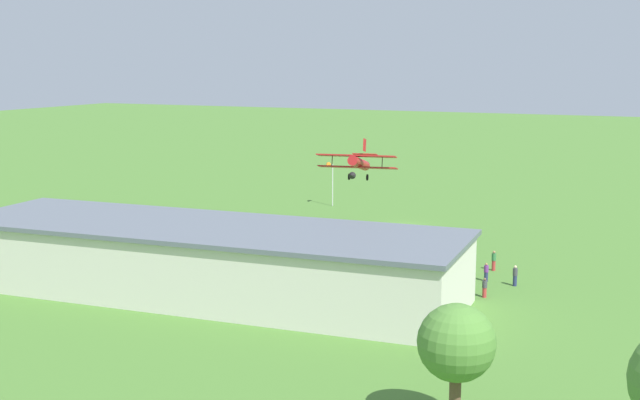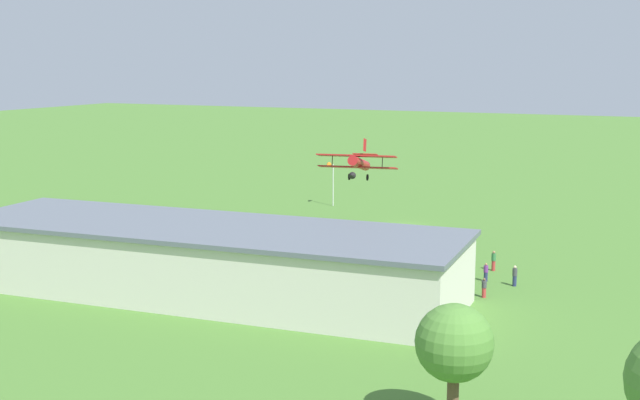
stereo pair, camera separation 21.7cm
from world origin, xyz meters
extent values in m
plane|color=#47752D|center=(0.00, 0.00, 0.00)|extent=(400.00, 400.00, 0.00)
cube|color=beige|center=(5.48, 32.12, 2.56)|extent=(40.40, 13.74, 5.12)
cube|color=slate|center=(5.48, 32.12, 5.29)|extent=(41.04, 14.38, 0.35)
cube|color=#384251|center=(5.80, 26.29, 2.10)|extent=(9.99, 0.71, 4.20)
cylinder|color=#B21E1E|center=(2.85, 6.50, 7.52)|extent=(2.23, 6.99, 2.35)
cone|color=black|center=(2.19, 10.15, 6.77)|extent=(0.85, 0.94, 0.84)
cube|color=#B21E1E|center=(2.71, 7.27, 7.21)|extent=(8.23, 2.87, 0.41)
cube|color=#B21E1E|center=(2.59, 7.93, 8.45)|extent=(8.23, 2.87, 0.41)
cube|color=#B21E1E|center=(3.35, 3.68, 9.12)|extent=(0.33, 1.33, 1.49)
cube|color=#B21E1E|center=(3.39, 3.49, 8.13)|extent=(2.72, 1.34, 0.26)
cylinder|color=black|center=(3.71, 7.09, 6.15)|extent=(0.25, 0.65, 0.64)
cylinder|color=black|center=(1.84, 6.75, 6.15)|extent=(0.25, 0.65, 0.64)
cylinder|color=#332D28|center=(5.20, 8.06, 7.83)|extent=(0.14, 0.35, 1.34)
cylinder|color=#332D28|center=(0.10, 7.14, 7.83)|extent=(0.14, 0.35, 1.34)
cube|color=slate|center=(26.24, 20.87, 0.66)|extent=(1.89, 4.40, 0.67)
cube|color=#2D3842|center=(26.24, 20.87, 1.28)|extent=(1.63, 2.48, 0.58)
cylinder|color=black|center=(25.32, 22.33, 0.32)|extent=(0.23, 0.64, 0.64)
cylinder|color=black|center=(27.10, 22.37, 0.32)|extent=(0.23, 0.64, 0.64)
cylinder|color=black|center=(25.39, 19.36, 0.32)|extent=(0.23, 0.64, 0.64)
cylinder|color=black|center=(27.17, 19.41, 0.32)|extent=(0.23, 0.64, 0.64)
cube|color=white|center=(32.67, 21.71, 0.70)|extent=(2.04, 4.04, 0.76)
cube|color=#2D3842|center=(32.67, 21.71, 1.35)|extent=(1.70, 2.30, 0.54)
cylinder|color=black|center=(31.69, 22.97, 0.32)|extent=(0.27, 0.65, 0.64)
cylinder|color=black|center=(33.45, 23.10, 0.32)|extent=(0.27, 0.65, 0.64)
cylinder|color=black|center=(31.89, 20.32, 0.32)|extent=(0.27, 0.65, 0.64)
cylinder|color=black|center=(33.64, 20.45, 0.32)|extent=(0.27, 0.65, 0.64)
cylinder|color=navy|center=(-13.55, 19.36, 0.39)|extent=(0.45, 0.45, 0.78)
cylinder|color=#72338C|center=(-13.55, 19.36, 1.06)|extent=(0.54, 0.54, 0.55)
sphere|color=#9E704C|center=(-13.55, 19.36, 1.44)|extent=(0.21, 0.21, 0.21)
cylinder|color=#B23333|center=(-13.32, 15.57, 0.44)|extent=(0.42, 0.42, 0.89)
cylinder|color=#33723F|center=(-13.32, 15.57, 1.20)|extent=(0.50, 0.50, 0.63)
sphere|color=#9E704C|center=(-13.32, 15.57, 1.64)|extent=(0.24, 0.24, 0.24)
cylinder|color=navy|center=(-16.00, 19.83, 0.43)|extent=(0.45, 0.45, 0.86)
cylinder|color=#3F3F47|center=(-16.00, 19.83, 1.16)|extent=(0.53, 0.53, 0.61)
sphere|color=beige|center=(-16.00, 19.83, 1.58)|extent=(0.23, 0.23, 0.23)
cylinder|color=#33723F|center=(22.33, 16.05, 0.40)|extent=(0.45, 0.45, 0.79)
cylinder|color=navy|center=(22.33, 16.05, 1.07)|extent=(0.54, 0.54, 0.56)
sphere|color=#D8AD84|center=(22.33, 16.05, 1.46)|extent=(0.21, 0.21, 0.21)
cylinder|color=#B23333|center=(-14.53, 24.10, 0.39)|extent=(0.38, 0.38, 0.78)
cylinder|color=#3F3F47|center=(-14.53, 24.10, 1.05)|extent=(0.45, 0.45, 0.55)
sphere|color=brown|center=(-14.53, 24.10, 1.43)|extent=(0.21, 0.21, 0.21)
cylinder|color=brown|center=(-18.61, 47.70, 1.65)|extent=(0.58, 0.58, 3.29)
sphere|color=#4C7F33|center=(-18.61, 47.70, 4.45)|extent=(3.86, 3.86, 3.86)
cylinder|color=silver|center=(12.32, -8.53, 2.61)|extent=(0.12, 0.12, 5.22)
cone|color=orange|center=(13.02, -8.53, 5.07)|extent=(0.87, 1.40, 0.60)
camera|label=1|loc=(-28.54, 85.83, 18.01)|focal=46.94mm
camera|label=2|loc=(-28.73, 85.74, 18.01)|focal=46.94mm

